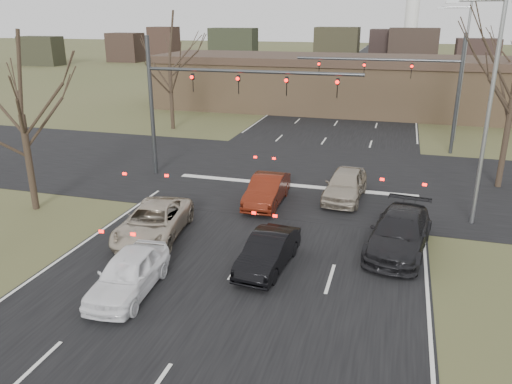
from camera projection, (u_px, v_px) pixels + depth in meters
The scene contains 16 objects.
ground at pixel (209, 308), 16.22m from camera, with size 360.00×360.00×0.00m, color #484E29.
road_main at pixel (363, 84), 70.57m from camera, with size 14.00×300.00×0.02m, color black.
road_cross at pixel (300, 175), 29.81m from camera, with size 200.00×14.00×0.02m, color black.
building at pixel (367, 84), 49.24m from camera, with size 42.40×10.40×5.30m.
mast_arm_near at pixel (204, 91), 27.69m from camera, with size 12.12×0.24×8.00m.
mast_arm_far at pixel (416, 78), 33.77m from camera, with size 11.12×0.24×8.00m.
streetlight_right_near at pixel (486, 101), 21.11m from camera, with size 2.34×0.25×10.00m.
streetlight_right_far at pixel (461, 66), 36.38m from camera, with size 2.34×0.25×10.00m.
tree_left_near at pixel (15, 73), 22.50m from camera, with size 5.10×5.10×8.50m.
tree_left_far at pixel (168, 38), 39.84m from camera, with size 5.70×5.70×9.50m.
car_silver_suv at pixel (153, 222), 21.22m from camera, with size 2.37×5.13×1.43m, color #BBAD97.
car_white_sedan at pixel (128, 273), 16.95m from camera, with size 1.70×4.22×1.44m, color white.
car_black_hatch at pixel (268, 252), 18.66m from camera, with size 1.40×4.01×1.32m, color black.
car_charcoal_sedan at pixel (400, 233), 20.02m from camera, with size 2.16×5.32×1.54m, color black.
car_red_ahead at pixel (267, 190), 25.08m from camera, with size 1.53×4.39×1.45m, color #54180C.
car_silver_ahead at pixel (345, 184), 25.74m from camera, with size 1.85×4.60×1.57m, color #A99D89.
Camera 1 is at (5.37, -13.06, 8.96)m, focal length 35.00 mm.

